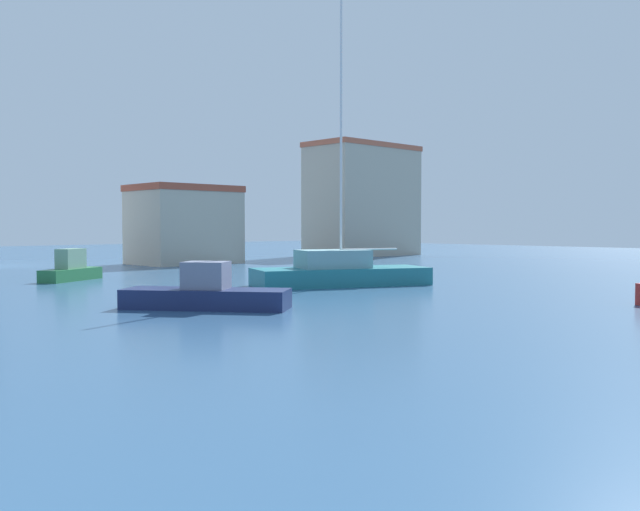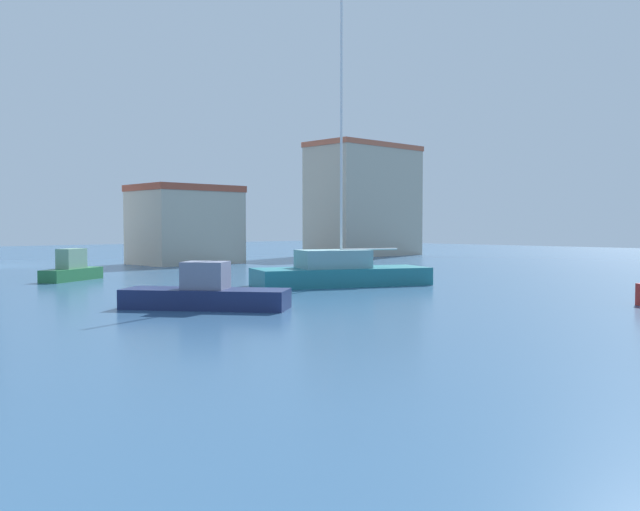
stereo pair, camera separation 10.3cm
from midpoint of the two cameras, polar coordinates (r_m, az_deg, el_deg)
The scene contains 6 objects.
water at distance 27.57m, azimuth -13.81°, elevation -3.69°, with size 160.00×160.00×0.00m, color #2D5175.
sailboat_teal_mid_harbor at distance 33.77m, azimuth 1.51°, elevation -1.35°, with size 9.10×6.15×14.05m.
motorboat_navy_outer_mooring at distance 24.60m, azimuth -9.57°, elevation -3.17°, with size 4.96×5.69×1.67m.
motorboat_green_distant_north at distance 39.07m, azimuth -20.07°, elevation -1.10°, with size 4.05×3.01×1.72m.
yacht_club at distance 54.27m, azimuth -11.28°, elevation 2.53°, with size 7.64×5.75×6.06m.
harbor_office at distance 68.54m, azimuth 3.53°, elevation 4.63°, with size 11.36×6.07×11.03m.
Camera 1 is at (1.35, -3.76, 2.91)m, focal length 38.48 mm.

